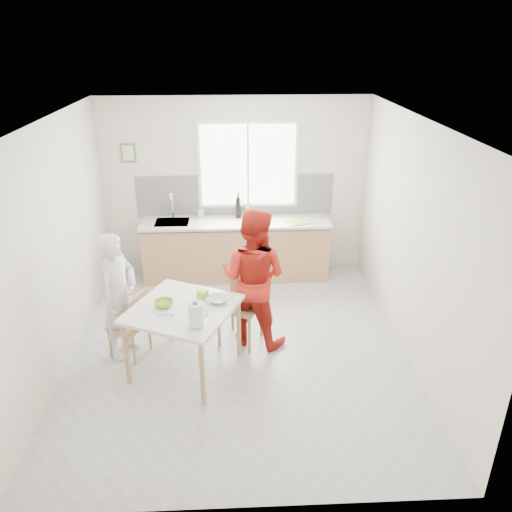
{
  "coord_description": "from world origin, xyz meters",
  "views": [
    {
      "loc": [
        -0.03,
        -5.09,
        3.54
      ],
      "look_at": [
        0.22,
        0.2,
        1.13
      ],
      "focal_mm": 35.0,
      "sensor_mm": 36.0,
      "label": 1
    }
  ],
  "objects_px": {
    "dining_table": "(183,314)",
    "milk_jug": "(196,314)",
    "bowl_white": "(218,300)",
    "wine_bottle_a": "(239,208)",
    "chair_left": "(132,322)",
    "person_red": "(253,278)",
    "chair_far": "(243,298)",
    "person_white": "(119,296)",
    "wine_bottle_b": "(238,208)",
    "bowl_green": "(164,303)"
  },
  "relations": [
    {
      "from": "dining_table",
      "to": "milk_jug",
      "type": "distance_m",
      "value": 0.48
    },
    {
      "from": "bowl_white",
      "to": "wine_bottle_a",
      "type": "bearing_deg",
      "value": 83.45
    },
    {
      "from": "chair_left",
      "to": "person_red",
      "type": "height_order",
      "value": "person_red"
    },
    {
      "from": "dining_table",
      "to": "chair_far",
      "type": "height_order",
      "value": "chair_far"
    },
    {
      "from": "person_white",
      "to": "wine_bottle_a",
      "type": "xyz_separation_m",
      "value": [
        1.4,
        2.13,
        0.31
      ]
    },
    {
      "from": "person_red",
      "to": "wine_bottle_b",
      "type": "relative_size",
      "value": 5.72
    },
    {
      "from": "person_white",
      "to": "milk_jug",
      "type": "distance_m",
      "value": 1.2
    },
    {
      "from": "person_white",
      "to": "bowl_white",
      "type": "xyz_separation_m",
      "value": [
        1.13,
        -0.24,
        0.06
      ]
    },
    {
      "from": "person_red",
      "to": "bowl_white",
      "type": "bearing_deg",
      "value": 72.27
    },
    {
      "from": "wine_bottle_a",
      "to": "wine_bottle_b",
      "type": "xyz_separation_m",
      "value": [
        -0.01,
        -0.01,
        -0.01
      ]
    },
    {
      "from": "person_white",
      "to": "person_red",
      "type": "distance_m",
      "value": 1.56
    },
    {
      "from": "bowl_green",
      "to": "milk_jug",
      "type": "xyz_separation_m",
      "value": [
        0.38,
        -0.43,
        0.11
      ]
    },
    {
      "from": "bowl_green",
      "to": "bowl_white",
      "type": "bearing_deg",
      "value": 6.27
    },
    {
      "from": "chair_left",
      "to": "bowl_green",
      "type": "relative_size",
      "value": 4.09
    },
    {
      "from": "chair_left",
      "to": "person_white",
      "type": "bearing_deg",
      "value": -90.0
    },
    {
      "from": "bowl_green",
      "to": "wine_bottle_b",
      "type": "height_order",
      "value": "wine_bottle_b"
    },
    {
      "from": "wine_bottle_a",
      "to": "bowl_white",
      "type": "bearing_deg",
      "value": -96.55
    },
    {
      "from": "chair_far",
      "to": "wine_bottle_b",
      "type": "distance_m",
      "value": 1.93
    },
    {
      "from": "chair_far",
      "to": "milk_jug",
      "type": "height_order",
      "value": "milk_jug"
    },
    {
      "from": "bowl_green",
      "to": "chair_far",
      "type": "bearing_deg",
      "value": 33.19
    },
    {
      "from": "milk_jug",
      "to": "wine_bottle_b",
      "type": "bearing_deg",
      "value": 105.53
    },
    {
      "from": "chair_left",
      "to": "wine_bottle_b",
      "type": "xyz_separation_m",
      "value": [
        1.26,
        2.18,
        0.61
      ]
    },
    {
      "from": "person_red",
      "to": "wine_bottle_a",
      "type": "xyz_separation_m",
      "value": [
        -0.14,
        1.92,
        0.22
      ]
    },
    {
      "from": "person_red",
      "to": "chair_left",
      "type": "bearing_deg",
      "value": 35.41
    },
    {
      "from": "chair_left",
      "to": "bowl_green",
      "type": "bearing_deg",
      "value": 84.14
    },
    {
      "from": "bowl_green",
      "to": "wine_bottle_b",
      "type": "distance_m",
      "value": 2.58
    },
    {
      "from": "bowl_white",
      "to": "bowl_green",
      "type": "bearing_deg",
      "value": -173.73
    },
    {
      "from": "wine_bottle_a",
      "to": "chair_left",
      "type": "bearing_deg",
      "value": -120.18
    },
    {
      "from": "chair_far",
      "to": "bowl_white",
      "type": "bearing_deg",
      "value": -94.96
    },
    {
      "from": "dining_table",
      "to": "milk_jug",
      "type": "height_order",
      "value": "milk_jug"
    },
    {
      "from": "person_white",
      "to": "wine_bottle_a",
      "type": "height_order",
      "value": "person_white"
    },
    {
      "from": "chair_far",
      "to": "bowl_green",
      "type": "relative_size",
      "value": 4.97
    },
    {
      "from": "chair_left",
      "to": "person_red",
      "type": "xyz_separation_m",
      "value": [
        1.42,
        0.27,
        0.4
      ]
    },
    {
      "from": "dining_table",
      "to": "person_white",
      "type": "height_order",
      "value": "person_white"
    },
    {
      "from": "milk_jug",
      "to": "wine_bottle_a",
      "type": "distance_m",
      "value": 2.91
    },
    {
      "from": "chair_left",
      "to": "milk_jug",
      "type": "xyz_separation_m",
      "value": [
        0.8,
        -0.68,
        0.49
      ]
    },
    {
      "from": "dining_table",
      "to": "wine_bottle_b",
      "type": "xyz_separation_m",
      "value": [
        0.64,
        2.46,
        0.35
      ]
    },
    {
      "from": "person_red",
      "to": "bowl_green",
      "type": "xyz_separation_m",
      "value": [
        -0.99,
        -0.52,
        -0.03
      ]
    },
    {
      "from": "chair_left",
      "to": "milk_jug",
      "type": "relative_size",
      "value": 3.12
    },
    {
      "from": "chair_left",
      "to": "bowl_white",
      "type": "height_order",
      "value": "bowl_white"
    },
    {
      "from": "dining_table",
      "to": "person_white",
      "type": "relative_size",
      "value": 0.9
    },
    {
      "from": "dining_table",
      "to": "chair_far",
      "type": "relative_size",
      "value": 1.37
    },
    {
      "from": "chair_left",
      "to": "person_white",
      "type": "relative_size",
      "value": 0.54
    },
    {
      "from": "wine_bottle_b",
      "to": "person_red",
      "type": "bearing_deg",
      "value": -85.42
    },
    {
      "from": "milk_jug",
      "to": "wine_bottle_b",
      "type": "relative_size",
      "value": 0.89
    },
    {
      "from": "person_white",
      "to": "wine_bottle_b",
      "type": "bearing_deg",
      "value": -8.61
    },
    {
      "from": "bowl_green",
      "to": "bowl_white",
      "type": "xyz_separation_m",
      "value": [
        0.58,
        0.06,
        -0.0
      ]
    },
    {
      "from": "dining_table",
      "to": "bowl_white",
      "type": "bearing_deg",
      "value": 15.11
    },
    {
      "from": "dining_table",
      "to": "person_red",
      "type": "distance_m",
      "value": 0.98
    },
    {
      "from": "bowl_white",
      "to": "milk_jug",
      "type": "relative_size",
      "value": 0.86
    }
  ]
}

